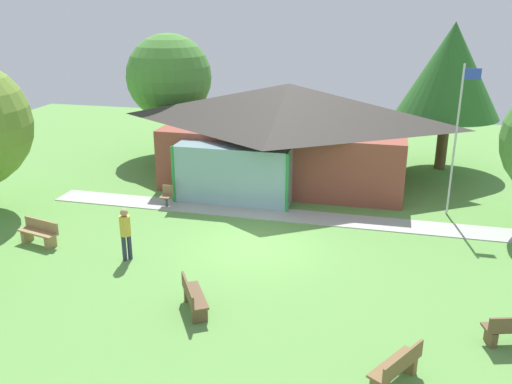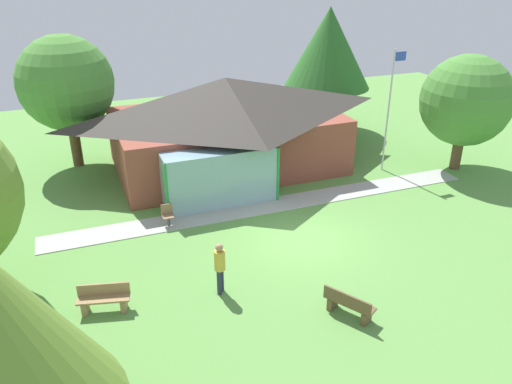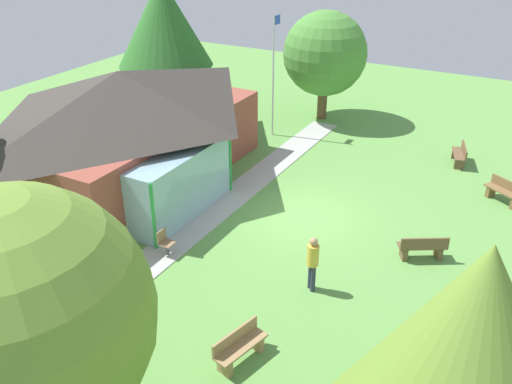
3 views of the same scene
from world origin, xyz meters
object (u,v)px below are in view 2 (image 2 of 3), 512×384
at_px(patio_chair_west, 168,216).
at_px(visitor_strolling_lawn, 220,265).
at_px(tree_behind_pavilion_left, 66,83).
at_px(tree_east_hedge, 466,101).
at_px(tree_behind_pavilion_right, 328,48).
at_px(pavilion, 226,123).
at_px(bench_mid_left, 104,299).
at_px(flagpole, 390,106).
at_px(bench_front_center, 349,305).

relative_size(patio_chair_west, visitor_strolling_lawn, 0.49).
xyz_separation_m(tree_behind_pavilion_left, tree_east_hedge, (17.03, -7.05, -0.70)).
bearing_deg(tree_behind_pavilion_right, patio_chair_west, -143.79).
xyz_separation_m(pavilion, tree_behind_pavilion_right, (7.07, 3.30, 2.48)).
distance_m(bench_mid_left, patio_chair_west, 5.21).
distance_m(patio_chair_west, visitor_strolling_lawn, 4.84).
height_order(tree_east_hedge, tree_behind_pavilion_right, tree_behind_pavilion_right).
distance_m(bench_mid_left, tree_behind_pavilion_right, 19.10).
xyz_separation_m(bench_mid_left, tree_east_hedge, (17.05, 5.00, 2.94)).
distance_m(patio_chair_west, tree_behind_pavilion_right, 14.31).
relative_size(flagpole, tree_behind_pavilion_left, 0.91).
relative_size(pavilion, bench_mid_left, 7.27).
height_order(bench_front_center, visitor_strolling_lawn, visitor_strolling_lawn).
bearing_deg(bench_mid_left, tree_behind_pavilion_left, -76.22).
xyz_separation_m(bench_mid_left, bench_front_center, (6.51, -2.81, 0.00)).
height_order(bench_mid_left, tree_behind_pavilion_left, tree_behind_pavilion_left).
height_order(bench_front_center, tree_behind_pavilion_right, tree_behind_pavilion_right).
bearing_deg(patio_chair_west, flagpole, -170.53).
xyz_separation_m(patio_chair_west, tree_east_hedge, (14.21, 0.63, 2.93)).
bearing_deg(bench_front_center, tree_behind_pavilion_left, 172.85).
distance_m(bench_front_center, tree_behind_pavilion_right, 17.45).
bearing_deg(pavilion, visitor_strolling_lawn, -109.35).
relative_size(bench_mid_left, patio_chair_west, 1.82).
distance_m(bench_front_center, patio_chair_west, 8.06).
height_order(tree_behind_pavilion_left, tree_east_hedge, tree_behind_pavilion_left).
distance_m(flagpole, visitor_strolling_lawn, 12.38).
distance_m(bench_front_center, tree_east_hedge, 13.44).
bearing_deg(flagpole, bench_front_center, -128.74).
bearing_deg(tree_behind_pavilion_right, flagpole, -91.24).
height_order(tree_behind_pavilion_left, tree_behind_pavilion_right, tree_behind_pavilion_right).
xyz_separation_m(pavilion, bench_front_center, (-0.26, -11.93, -1.85)).
height_order(flagpole, bench_mid_left, flagpole).
relative_size(bench_front_center, visitor_strolling_lawn, 0.87).
bearing_deg(patio_chair_west, bench_mid_left, 57.17).
xyz_separation_m(pavilion, tree_behind_pavilion_left, (-6.75, 2.92, 1.79)).
bearing_deg(tree_behind_pavilion_left, pavilion, -23.41).
height_order(bench_mid_left, patio_chair_west, patio_chair_west).
bearing_deg(bench_mid_left, bench_front_center, 170.55).
bearing_deg(visitor_strolling_lawn, pavilion, -157.75).
distance_m(visitor_strolling_lawn, tree_east_hedge, 14.84).
relative_size(patio_chair_west, tree_behind_pavilion_right, 0.12).
distance_m(patio_chair_west, tree_east_hedge, 14.53).
distance_m(pavilion, tree_east_hedge, 11.13).
height_order(pavilion, bench_front_center, pavilion).
height_order(patio_chair_west, tree_behind_pavilion_left, tree_behind_pavilion_left).
bearing_deg(tree_behind_pavilion_left, patio_chair_west, -69.88).
distance_m(tree_east_hedge, tree_behind_pavilion_right, 8.21).
relative_size(bench_front_center, tree_east_hedge, 0.28).
bearing_deg(pavilion, tree_east_hedge, -21.87).
distance_m(pavilion, tree_behind_pavilion_left, 7.57).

